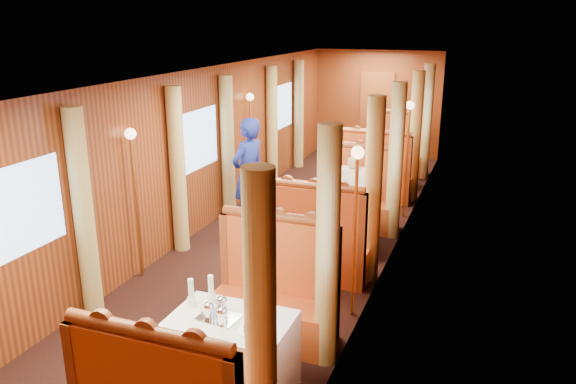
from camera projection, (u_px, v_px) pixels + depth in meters
The scene contains 46 objects.
floor at pixel (290, 242), 8.40m from camera, with size 3.00×12.00×0.01m, color black, non-canonical shape.
ceiling at pixel (290, 72), 7.66m from camera, with size 3.00×12.00×0.01m, color silver, non-canonical shape.
wall_far at pixel (377, 104), 13.40m from camera, with size 3.00×2.50×0.01m, color brown, non-canonical shape.
wall_left at pixel (197, 153), 8.53m from camera, with size 12.00×2.50×0.01m, color brown, non-canonical shape.
wall_right at pixel (394, 171), 7.53m from camera, with size 12.00×2.50×0.01m, color brown, non-canonical shape.
doorway_far at pixel (376, 114), 13.44m from camera, with size 0.80×0.04×2.00m, color brown.
table_near at pixel (231, 357), 4.91m from camera, with size 1.05×0.72×0.75m, color white.
banquette_near_aft at pixel (274, 300), 5.80m from camera, with size 1.30×0.55×1.34m.
table_mid at pixel (339, 225), 8.04m from camera, with size 1.05×0.72×0.75m, color white.
banquette_mid_fwd at pixel (317, 248), 7.12m from camera, with size 1.30×0.55×1.34m.
banquette_mid_aft at pixel (356, 201), 8.93m from camera, with size 1.30×0.55×1.34m.
table_far at pixel (386, 167), 11.17m from camera, with size 1.05×0.72×0.75m, color white.
banquette_far_fwd at pixel (375, 177), 10.25m from camera, with size 1.30×0.55×1.34m.
banquette_far_aft at pixel (395, 153), 12.06m from camera, with size 1.30×0.55×1.34m.
tea_tray at pixel (218, 318), 4.81m from camera, with size 0.34×0.26×0.01m, color silver.
teapot_left at pixel (209, 313), 4.78m from camera, with size 0.15×0.11×0.12m, color silver, non-canonical shape.
teapot_right at pixel (222, 318), 4.69m from camera, with size 0.16×0.12×0.13m, color silver, non-canonical shape.
teapot_back at pixel (222, 307), 4.87m from camera, with size 0.16×0.12×0.13m, color silver, non-canonical shape.
fruit_plate at pixel (252, 330), 4.60m from camera, with size 0.22×0.22×0.05m.
cup_inboard at pixel (191, 295), 4.99m from camera, with size 0.08×0.08×0.26m.
cup_outboard at pixel (211, 292), 5.06m from camera, with size 0.08×0.08×0.26m.
rose_vase_mid at pixel (341, 189), 7.84m from camera, with size 0.06×0.06×0.36m.
rose_vase_far at pixel (389, 140), 11.00m from camera, with size 0.06×0.06×0.36m.
window_left_near at pixel (16, 212), 5.34m from camera, with size 1.20×0.90×0.01m, color #86ADDE, non-canonical shape.
curtain_left_near_b at pixel (84, 214), 6.08m from camera, with size 0.22×0.22×2.35m, color tan.
window_right_near at pixel (312, 256), 4.35m from camera, with size 1.20×0.90×0.01m, color #86ADDE, non-canonical shape.
curtain_right_near_a at pixel (261, 336), 3.77m from camera, with size 0.22×0.22×2.35m, color tan.
curtain_right_near_b at pixel (328, 250), 5.16m from camera, with size 0.22×0.22×2.35m, color tan.
window_left_mid at pixel (198, 140), 8.47m from camera, with size 1.20×0.90×0.01m, color #86ADDE, non-canonical shape.
curtain_left_mid_a at pixel (178, 171), 7.82m from camera, with size 0.22×0.22×2.35m, color tan.
curtain_left_mid_b at pixel (228, 148), 9.21m from camera, with size 0.22×0.22×2.35m, color tan.
window_right_mid at pixel (394, 156), 7.48m from camera, with size 1.20×0.90×0.01m, color #86ADDE, non-canonical shape.
curtain_right_mid_a at pixel (373, 191), 6.89m from camera, with size 0.22×0.22×2.35m, color tan.
curtain_right_mid_b at pixel (396, 162), 8.29m from camera, with size 0.22×0.22×2.35m, color tan.
window_left_far at pixel (281, 107), 11.60m from camera, with size 1.20×0.90×0.01m, color #86ADDE, non-canonical shape.
curtain_left_far_a at pixel (272, 127), 10.95m from camera, with size 0.22×0.22×2.35m, color tan.
curtain_left_far_b at pixel (299, 115), 12.34m from camera, with size 0.22×0.22×2.35m, color tan.
window_right_far at pixel (428, 115), 10.60m from camera, with size 1.20×0.90×0.01m, color #86ADDE, non-canonical shape.
curtain_right_far_a at pixel (415, 137), 10.02m from camera, with size 0.22×0.22×2.35m, color tan.
curtain_right_far_b at pixel (426, 122), 11.42m from camera, with size 0.22×0.22×2.35m, color tan.
sconce_left_fore at pixel (134, 173), 6.90m from camera, with size 0.14×0.14×1.95m.
sconce_right_fore at pixel (356, 198), 5.96m from camera, with size 0.14×0.14×1.95m.
sconce_left_aft at pixel (250, 125), 10.02m from camera, with size 0.14×0.14×1.95m.
sconce_right_aft at pixel (408, 136), 9.09m from camera, with size 0.14×0.14×1.95m.
steward at pixel (248, 174), 8.72m from camera, with size 0.65×0.42×1.77m, color navy.
passenger at pixel (352, 186), 8.59m from camera, with size 0.40×0.44×0.76m.
Camera 1 is at (2.71, -7.31, 3.22)m, focal length 35.00 mm.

